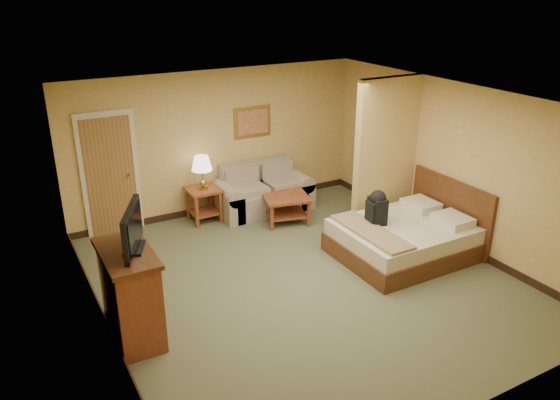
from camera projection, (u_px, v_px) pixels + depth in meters
floor at (303, 280)px, 7.87m from camera, size 6.00×6.00×0.00m
ceiling at (306, 101)px, 6.89m from camera, size 6.00×6.00×0.00m
back_wall at (218, 143)px, 9.81m from camera, size 5.50×0.02×2.60m
left_wall at (97, 240)px, 6.15m from camera, size 0.02×6.00×2.60m
right_wall at (453, 165)px, 8.62m from camera, size 0.02×6.00×2.60m
partition at (386, 155)px, 9.10m from camera, size 1.20×0.15×2.60m
door at (110, 175)px, 9.01m from camera, size 0.94×0.16×2.10m
baseboard at (221, 206)px, 10.27m from camera, size 5.50×0.02×0.12m
loveseat at (263, 195)px, 10.16m from camera, size 1.77×0.82×0.89m
side_table at (204, 200)px, 9.66m from camera, size 0.56×0.56×0.61m
table_lamp at (202, 164)px, 9.41m from camera, size 0.36×0.36×0.59m
coffee_table at (285, 202)px, 9.66m from camera, size 0.94×0.94×0.50m
wall_picture at (252, 122)px, 9.99m from camera, size 0.73×0.04×0.57m
dresser at (131, 295)px, 6.43m from camera, size 0.57×1.08×1.16m
tv at (132, 230)px, 6.16m from camera, size 0.41×0.79×0.52m
bed at (406, 237)px, 8.50m from camera, size 1.99×1.69×1.09m
backpack at (377, 206)px, 8.32m from camera, size 0.25×0.34×0.54m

